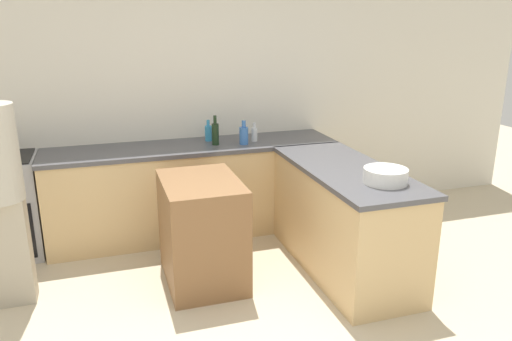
{
  "coord_description": "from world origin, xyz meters",
  "views": [
    {
      "loc": [
        -0.84,
        -2.63,
        2.08
      ],
      "look_at": [
        0.28,
        0.89,
        0.96
      ],
      "focal_mm": 35.0,
      "sensor_mm": 36.0,
      "label": 1
    }
  ],
  "objects_px": {
    "island_table": "(202,231)",
    "wine_bottle_dark": "(215,133)",
    "dish_soap_bottle": "(208,133)",
    "water_bottle_blue": "(244,135)",
    "mixing_bowl": "(385,176)",
    "vinegar_bottle_clear": "(254,134)",
    "range_oven": "(4,207)"
  },
  "relations": [
    {
      "from": "island_table",
      "to": "wine_bottle_dark",
      "type": "xyz_separation_m",
      "value": [
        0.34,
        0.92,
        0.59
      ]
    },
    {
      "from": "dish_soap_bottle",
      "to": "water_bottle_blue",
      "type": "relative_size",
      "value": 0.91
    },
    {
      "from": "mixing_bowl",
      "to": "wine_bottle_dark",
      "type": "bearing_deg",
      "value": 121.34
    },
    {
      "from": "mixing_bowl",
      "to": "dish_soap_bottle",
      "type": "relative_size",
      "value": 1.55
    },
    {
      "from": "mixing_bowl",
      "to": "water_bottle_blue",
      "type": "relative_size",
      "value": 1.4
    },
    {
      "from": "vinegar_bottle_clear",
      "to": "water_bottle_blue",
      "type": "bearing_deg",
      "value": -147.0
    },
    {
      "from": "dish_soap_bottle",
      "to": "island_table",
      "type": "bearing_deg",
      "value": -105.84
    },
    {
      "from": "wine_bottle_dark",
      "to": "water_bottle_blue",
      "type": "xyz_separation_m",
      "value": [
        0.27,
        -0.06,
        -0.02
      ]
    },
    {
      "from": "mixing_bowl",
      "to": "dish_soap_bottle",
      "type": "bearing_deg",
      "value": 119.33
    },
    {
      "from": "range_oven",
      "to": "mixing_bowl",
      "type": "xyz_separation_m",
      "value": [
        2.88,
        -1.61,
        0.51
      ]
    },
    {
      "from": "mixing_bowl",
      "to": "vinegar_bottle_clear",
      "type": "xyz_separation_m",
      "value": [
        -0.53,
        1.56,
        0.02
      ]
    },
    {
      "from": "mixing_bowl",
      "to": "dish_soap_bottle",
      "type": "height_order",
      "value": "dish_soap_bottle"
    },
    {
      "from": "range_oven",
      "to": "vinegar_bottle_clear",
      "type": "height_order",
      "value": "vinegar_bottle_clear"
    },
    {
      "from": "water_bottle_blue",
      "to": "mixing_bowl",
      "type": "bearing_deg",
      "value": -65.66
    },
    {
      "from": "range_oven",
      "to": "wine_bottle_dark",
      "type": "xyz_separation_m",
      "value": [
        1.95,
        -0.08,
        0.56
      ]
    },
    {
      "from": "dish_soap_bottle",
      "to": "wine_bottle_dark",
      "type": "xyz_separation_m",
      "value": [
        0.03,
        -0.18,
        0.03
      ]
    },
    {
      "from": "range_oven",
      "to": "island_table",
      "type": "height_order",
      "value": "range_oven"
    },
    {
      "from": "dish_soap_bottle",
      "to": "wine_bottle_dark",
      "type": "relative_size",
      "value": 0.74
    },
    {
      "from": "island_table",
      "to": "wine_bottle_dark",
      "type": "relative_size",
      "value": 3.02
    },
    {
      "from": "island_table",
      "to": "water_bottle_blue",
      "type": "xyz_separation_m",
      "value": [
        0.61,
        0.85,
        0.57
      ]
    },
    {
      "from": "range_oven",
      "to": "water_bottle_blue",
      "type": "height_order",
      "value": "water_bottle_blue"
    },
    {
      "from": "vinegar_bottle_clear",
      "to": "wine_bottle_dark",
      "type": "relative_size",
      "value": 0.66
    },
    {
      "from": "dish_soap_bottle",
      "to": "wine_bottle_dark",
      "type": "height_order",
      "value": "wine_bottle_dark"
    },
    {
      "from": "island_table",
      "to": "water_bottle_blue",
      "type": "relative_size",
      "value": 3.72
    },
    {
      "from": "range_oven",
      "to": "island_table",
      "type": "bearing_deg",
      "value": -31.94
    },
    {
      "from": "island_table",
      "to": "wine_bottle_dark",
      "type": "distance_m",
      "value": 1.14
    },
    {
      "from": "range_oven",
      "to": "vinegar_bottle_clear",
      "type": "relative_size",
      "value": 4.88
    },
    {
      "from": "mixing_bowl",
      "to": "wine_bottle_dark",
      "type": "height_order",
      "value": "wine_bottle_dark"
    },
    {
      "from": "wine_bottle_dark",
      "to": "vinegar_bottle_clear",
      "type": "bearing_deg",
      "value": 3.5
    },
    {
      "from": "island_table",
      "to": "vinegar_bottle_clear",
      "type": "bearing_deg",
      "value": 51.73
    },
    {
      "from": "island_table",
      "to": "wine_bottle_dark",
      "type": "bearing_deg",
      "value": 69.63
    },
    {
      "from": "vinegar_bottle_clear",
      "to": "wine_bottle_dark",
      "type": "xyz_separation_m",
      "value": [
        -0.4,
        -0.02,
        0.04
      ]
    }
  ]
}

